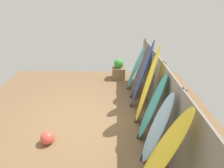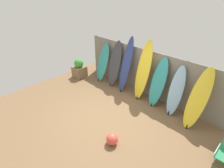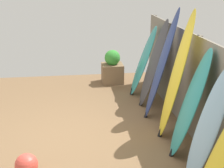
# 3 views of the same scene
# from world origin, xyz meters

# --- Properties ---
(ground) EXTENTS (7.68, 7.68, 0.00)m
(ground) POSITION_xyz_m (0.00, 0.00, 0.00)
(ground) COLOR brown
(fence_back) EXTENTS (6.08, 0.11, 1.80)m
(fence_back) POSITION_xyz_m (-0.00, 2.01, 0.90)
(fence_back) COLOR gray
(fence_back) RESTS_ON ground
(surfboard_teal_0) EXTENTS (0.57, 0.64, 1.67)m
(surfboard_teal_0) POSITION_xyz_m (-2.06, 1.58, 0.82)
(surfboard_teal_0) COLOR teal
(surfboard_teal_0) RESTS_ON ground
(surfboard_charcoal_1) EXTENTS (0.59, 0.62, 1.91)m
(surfboard_charcoal_1) POSITION_xyz_m (-1.37, 1.64, 0.94)
(surfboard_charcoal_1) COLOR #38383D
(surfboard_charcoal_1) RESTS_ON ground
(surfboard_navy_2) EXTENTS (0.48, 0.67, 2.21)m
(surfboard_navy_2) POSITION_xyz_m (-0.74, 1.63, 1.09)
(surfboard_navy_2) COLOR navy
(surfboard_navy_2) RESTS_ON ground
(surfboard_yellow_3) EXTENTS (0.62, 0.59, 2.26)m
(surfboard_yellow_3) POSITION_xyz_m (0.07, 1.65, 1.12)
(surfboard_yellow_3) COLOR yellow
(surfboard_yellow_3) RESTS_ON ground
(surfboard_teal_4) EXTENTS (0.57, 0.60, 1.77)m
(surfboard_teal_4) POSITION_xyz_m (0.72, 1.67, 0.87)
(surfboard_teal_4) COLOR teal
(surfboard_teal_4) RESTS_ON ground
(surfboard_skyblue_5) EXTENTS (0.50, 0.59, 1.68)m
(surfboard_skyblue_5) POSITION_xyz_m (1.40, 1.65, 0.83)
(surfboard_skyblue_5) COLOR #8CB7D6
(surfboard_skyblue_5) RESTS_ON ground
(surfboard_yellow_6) EXTENTS (0.58, 0.79, 1.89)m
(surfboard_yellow_6) POSITION_xyz_m (2.13, 1.55, 0.93)
(surfboard_yellow_6) COLOR yellow
(surfboard_yellow_6) RESTS_ON ground
(planter_box) EXTENTS (0.52, 0.56, 0.89)m
(planter_box) POSITION_xyz_m (-3.05, 0.98, 0.39)
(planter_box) COLOR #846647
(planter_box) RESTS_ON ground
(beach_ball) EXTENTS (0.33, 0.33, 0.33)m
(beach_ball) POSITION_xyz_m (0.93, -0.80, 0.17)
(beach_ball) COLOR #E54C3F
(beach_ball) RESTS_ON ground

